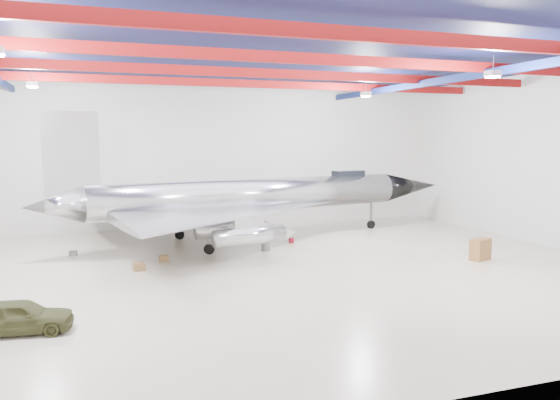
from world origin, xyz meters
name	(u,v)px	position (x,y,z in m)	size (l,w,h in m)	color
floor	(243,272)	(0.00, 0.00, 0.00)	(40.00, 40.00, 0.00)	#BFAF97
wall_back	(191,156)	(0.00, 15.00, 5.50)	(40.00, 40.00, 0.00)	silver
wall_right	(555,160)	(20.00, 0.00, 5.50)	(30.00, 30.00, 0.00)	silver
ceiling	(242,52)	(0.00, 0.00, 11.00)	(40.00, 40.00, 0.00)	#0A0F38
ceiling_structure	(242,66)	(0.00, 0.00, 10.32)	(39.50, 29.50, 1.08)	maroon
jet_aircraft	(254,200)	(2.99, 8.28, 2.73)	(30.41, 20.13, 8.33)	silver
jeep	(19,316)	(-9.73, -5.92, 0.61)	(1.45, 3.59, 1.22)	#3B3D1E
desk	(480,249)	(13.38, -1.57, 0.60)	(1.32, 0.66, 1.21)	brown
crate_ply	(139,267)	(-5.03, 2.11, 0.20)	(0.58, 0.47, 0.41)	olive
engine_drum	(266,247)	(2.67, 4.67, 0.24)	(0.53, 0.53, 0.47)	#59595B
crate_small	(73,253)	(-8.38, 7.11, 0.15)	(0.42, 0.33, 0.29)	#59595B
tool_chest	(291,241)	(5.01, 6.52, 0.17)	(0.37, 0.37, 0.33)	maroon
oil_barrel	(164,259)	(-3.56, 3.78, 0.17)	(0.50, 0.40, 0.35)	olive
spares_box	(218,234)	(0.98, 10.43, 0.20)	(0.44, 0.44, 0.39)	#59595B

